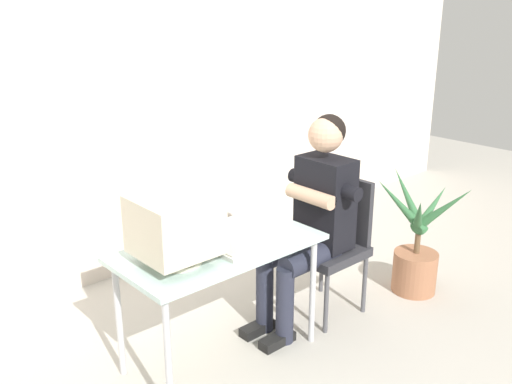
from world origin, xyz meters
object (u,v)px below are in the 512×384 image
desk (219,257)px  potted_plant (417,249)px  office_chair (333,238)px  keyboard (220,245)px  person_seated (313,213)px  crt_monitor (175,226)px

desk → potted_plant: (1.54, -0.29, -0.32)m
desk → office_chair: office_chair is taller
office_chair → keyboard: bearing=178.9°
person_seated → crt_monitor: bearing=178.6°
person_seated → potted_plant: size_ratio=1.52×
desk → person_seated: size_ratio=0.85×
keyboard → potted_plant: 1.63m
keyboard → crt_monitor: bearing=178.6°
crt_monitor → person_seated: size_ratio=0.30×
desk → keyboard: (-0.01, -0.03, 0.08)m
desk → potted_plant: 1.60m
desk → keyboard: keyboard is taller
crt_monitor → keyboard: crt_monitor is taller
keyboard → office_chair: size_ratio=0.46×
person_seated → desk: bearing=176.5°
office_chair → potted_plant: size_ratio=1.02×
crt_monitor → office_chair: bearing=-1.2°
crt_monitor → potted_plant: (1.83, -0.27, -0.59)m
desk → keyboard: size_ratio=2.74×
keyboard → person_seated: 0.73m
desk → office_chair: (0.91, -0.04, -0.13)m
office_chair → person_seated: bearing=180.0°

